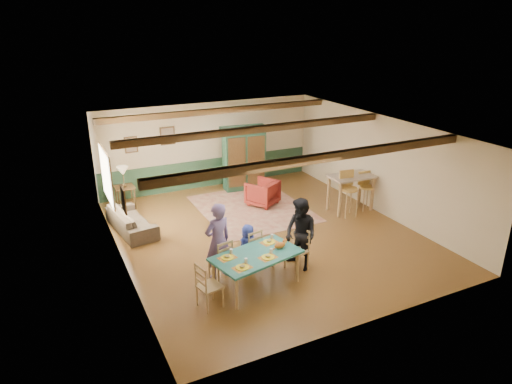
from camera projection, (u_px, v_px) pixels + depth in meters
name	position (u px, v px, depth m)	size (l,w,h in m)	color
floor	(266.00, 234.00, 11.52)	(8.00, 8.00, 0.00)	brown
wall_back	(208.00, 145.00, 14.41)	(7.00, 0.02, 2.70)	beige
wall_left	(119.00, 208.00, 9.61)	(0.02, 8.00, 2.70)	beige
wall_right	(380.00, 165.00, 12.48)	(0.02, 8.00, 2.70)	beige
ceiling	(267.00, 129.00, 10.56)	(7.00, 8.00, 0.02)	silver
wainscot_back	(210.00, 172.00, 14.71)	(6.95, 0.03, 0.90)	#223E29
ceiling_beam_front	(322.00, 158.00, 8.66)	(6.95, 0.16, 0.16)	#32200E
ceiling_beam_mid	(259.00, 129.00, 10.93)	(6.95, 0.16, 0.16)	#32200E
ceiling_beam_back	(219.00, 111.00, 13.12)	(6.95, 0.16, 0.16)	#32200E
window_left	(106.00, 176.00, 10.98)	(0.06, 1.60, 1.30)	white
picture_left_wall	(124.00, 200.00, 8.98)	(0.04, 0.42, 0.52)	gray
picture_back_a	(168.00, 136.00, 13.69)	(0.45, 0.04, 0.55)	gray
picture_back_b	(131.00, 145.00, 13.29)	(0.38, 0.04, 0.48)	gray
dining_table	(256.00, 271.00, 9.13)	(1.74, 0.97, 0.72)	#216B62
dining_chair_far_left	(221.00, 259.00, 9.38)	(0.41, 0.42, 0.92)	#A27F51
dining_chair_far_right	(250.00, 248.00, 9.83)	(0.41, 0.42, 0.92)	#A27F51
dining_chair_end_left	(210.00, 285.00, 8.45)	(0.41, 0.42, 0.92)	#A27F51
dining_chair_end_right	(297.00, 250.00, 9.74)	(0.41, 0.42, 0.92)	#A27F51
person_man	(218.00, 241.00, 9.30)	(0.61, 0.40, 1.67)	slate
person_woman	(301.00, 234.00, 9.68)	(0.77, 0.60, 1.59)	black
person_child	(248.00, 246.00, 9.88)	(0.47, 0.31, 0.97)	#253594
cat	(280.00, 245.00, 9.21)	(0.35, 0.14, 0.17)	#C16422
place_setting_near_left	(242.00, 265.00, 8.50)	(0.39, 0.29, 0.11)	yellow
place_setting_near_center	(268.00, 255.00, 8.86)	(0.39, 0.29, 0.11)	yellow
place_setting_far_left	(227.00, 256.00, 8.85)	(0.39, 0.29, 0.11)	yellow
place_setting_far_right	(269.00, 240.00, 9.47)	(0.39, 0.29, 0.11)	yellow
area_rug	(252.00, 208.00, 13.05)	(2.85, 3.39, 0.01)	beige
armoire	(244.00, 158.00, 14.28)	(1.42, 0.57, 2.01)	#163728
armchair	(262.00, 193.00, 13.22)	(0.79, 0.81, 0.74)	#551111
sofa	(131.00, 220.00, 11.61)	(1.93, 0.75, 0.56)	#3B3024
end_table	(126.00, 197.00, 13.01)	(0.52, 0.52, 0.65)	#32200E
table_lamp	(123.00, 177.00, 12.79)	(0.33, 0.33, 0.59)	tan
counter_table	(350.00, 193.00, 12.76)	(1.25, 0.73, 1.04)	beige
bar_stool_left	(349.00, 194.00, 12.35)	(0.45, 0.49, 1.27)	tan
bar_stool_right	(366.00, 191.00, 12.80)	(0.39, 0.43, 1.10)	tan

